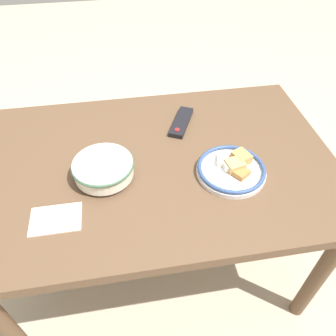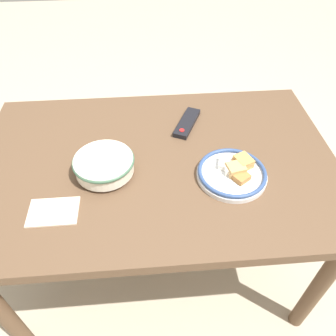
# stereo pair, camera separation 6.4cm
# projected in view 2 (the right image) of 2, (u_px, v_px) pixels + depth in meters

# --- Properties ---
(ground_plane) EXTENTS (8.00, 8.00, 0.00)m
(ground_plane) POSITION_uv_depth(u_px,v_px,m) (160.00, 258.00, 1.70)
(ground_plane) COLOR #B7A88E
(dining_table) EXTENTS (1.32, 0.86, 0.71)m
(dining_table) POSITION_uv_depth(u_px,v_px,m) (158.00, 175.00, 1.26)
(dining_table) COLOR brown
(dining_table) RESTS_ON ground_plane
(noodle_bowl) EXTENTS (0.21, 0.21, 0.07)m
(noodle_bowl) POSITION_uv_depth(u_px,v_px,m) (104.00, 165.00, 1.12)
(noodle_bowl) COLOR silver
(noodle_bowl) RESTS_ON dining_table
(food_plate) EXTENTS (0.24, 0.24, 0.05)m
(food_plate) POSITION_uv_depth(u_px,v_px,m) (232.00, 173.00, 1.13)
(food_plate) COLOR white
(food_plate) RESTS_ON dining_table
(tv_remote) EXTENTS (0.13, 0.20, 0.02)m
(tv_remote) POSITION_uv_depth(u_px,v_px,m) (187.00, 123.00, 1.34)
(tv_remote) COLOR black
(tv_remote) RESTS_ON dining_table
(folded_napkin) EXTENTS (0.16, 0.11, 0.01)m
(folded_napkin) POSITION_uv_depth(u_px,v_px,m) (53.00, 212.00, 1.03)
(folded_napkin) COLOR beige
(folded_napkin) RESTS_ON dining_table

